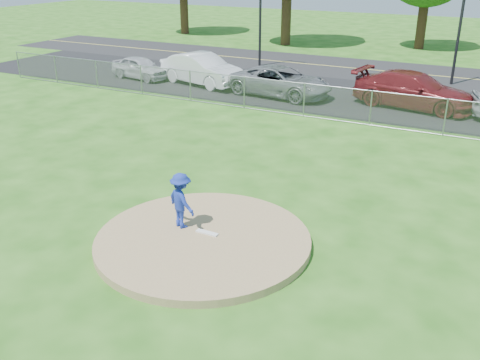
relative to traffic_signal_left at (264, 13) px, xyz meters
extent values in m
plane|color=#205512|center=(8.76, -12.00, -3.36)|extent=(120.00, 120.00, 0.00)
cylinder|color=#947951|center=(8.76, -22.00, -3.26)|extent=(5.40, 5.40, 0.20)
cube|color=white|center=(8.76, -21.80, -3.14)|extent=(0.60, 0.15, 0.04)
cube|color=gray|center=(8.76, -10.00, -2.61)|extent=(40.00, 0.06, 1.50)
cube|color=black|center=(8.76, -5.50, -3.36)|extent=(50.00, 8.00, 0.01)
cube|color=black|center=(8.76, 2.00, -3.36)|extent=(60.00, 7.00, 0.01)
cylinder|color=#3D2216|center=(-13.24, 11.00, -1.26)|extent=(0.74, 0.74, 4.20)
cylinder|color=#382414|center=(-2.24, 9.00, -0.91)|extent=(0.78, 0.78, 4.90)
cylinder|color=#371F14|center=(7.76, 12.00, -1.44)|extent=(0.72, 0.72, 3.85)
cylinder|color=black|center=(-0.24, 0.00, -0.56)|extent=(0.16, 0.16, 5.60)
cylinder|color=black|center=(11.76, 0.00, -0.56)|extent=(0.16, 0.16, 5.60)
imported|color=navy|center=(7.99, -21.76, -2.43)|extent=(1.09, 0.88, 1.47)
cone|color=#FF4B0D|center=(3.72, -7.30, -3.03)|extent=(0.33, 0.33, 0.64)
imported|color=silver|center=(-4.65, -6.93, -2.71)|extent=(3.98, 2.11, 1.29)
imported|color=white|center=(-0.65, -6.57, -2.50)|extent=(5.44, 3.03, 1.70)
imported|color=slate|center=(4.31, -6.98, -2.61)|extent=(5.60, 3.11, 1.48)
imported|color=maroon|center=(10.80, -6.17, -2.52)|extent=(6.00, 3.21, 1.66)
camera|label=1|loc=(15.04, -32.00, 3.34)|focal=40.00mm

